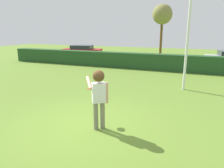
% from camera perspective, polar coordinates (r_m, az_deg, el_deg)
% --- Properties ---
extents(ground_plane, '(60.00, 60.00, 0.00)m').
position_cam_1_polar(ground_plane, '(6.84, -6.37, -10.73)').
color(ground_plane, olive).
extents(person, '(0.81, 0.56, 1.79)m').
position_cam_1_polar(person, '(6.15, -3.56, -2.18)').
color(person, gray).
rests_on(person, ground).
extents(frisbee, '(0.25, 0.25, 0.07)m').
position_cam_1_polar(frisbee, '(6.83, -5.59, -1.34)').
color(frisbee, red).
extents(lamppost, '(0.24, 0.24, 6.08)m').
position_cam_1_polar(lamppost, '(10.83, 19.88, 15.98)').
color(lamppost, silver).
rests_on(lamppost, ground).
extents(hedge_row, '(25.47, 0.90, 1.17)m').
position_cam_1_polar(hedge_row, '(16.11, 11.28, 5.81)').
color(hedge_row, '#224722').
rests_on(hedge_row, ground).
extents(parked_car_red, '(4.46, 2.53, 1.25)m').
position_cam_1_polar(parked_car_red, '(23.80, -8.00, 8.87)').
color(parked_car_red, '#B21E1E').
rests_on(parked_car_red, ground).
extents(bare_elm_tree, '(2.22, 2.22, 5.65)m').
position_cam_1_polar(bare_elm_tree, '(25.64, 13.26, 17.50)').
color(bare_elm_tree, brown).
rests_on(bare_elm_tree, ground).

